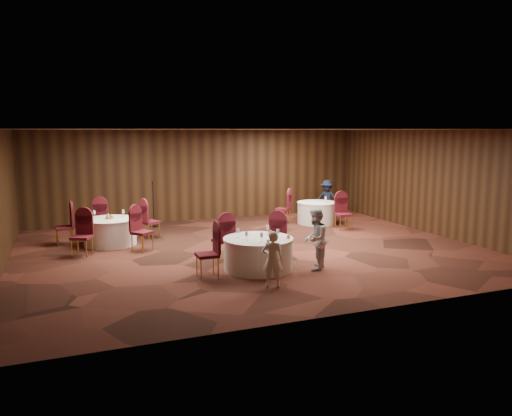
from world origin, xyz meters
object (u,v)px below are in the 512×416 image
object	(u,v)px
table_right	(317,213)
mic_stand	(154,214)
table_main	(258,253)
woman_a	(273,259)
table_left	(110,232)
woman_b	(315,239)
man_c	(327,199)

from	to	relation	value
table_right	mic_stand	xyz separation A→B (m)	(-5.33, 1.44, 0.06)
mic_stand	table_right	bearing A→B (deg)	-15.07
table_main	table_right	bearing A→B (deg)	49.12
mic_stand	woman_a	bearing A→B (deg)	-81.38
table_main	table_left	size ratio (longest dim) A/B	1.11
table_left	mic_stand	size ratio (longest dim) A/B	0.96
mic_stand	woman_b	world-z (taller)	mic_stand
mic_stand	woman_b	bearing A→B (deg)	-68.56
table_main	woman_a	bearing A→B (deg)	-99.30
man_c	table_main	bearing A→B (deg)	-81.18
table_left	man_c	distance (m)	7.99
table_right	woman_b	bearing A→B (deg)	-118.62
table_right	man_c	size ratio (longest dim) A/B	0.97
woman_b	table_right	bearing A→B (deg)	-170.03
table_main	woman_b	bearing A→B (deg)	-21.14
woman_a	mic_stand	bearing A→B (deg)	-60.16
table_main	man_c	world-z (taller)	man_c
mic_stand	table_left	bearing A→B (deg)	-125.68
table_main	table_left	world-z (taller)	same
woman_b	man_c	world-z (taller)	woman_b
table_left	man_c	bearing A→B (deg)	11.95
woman_a	table_left	bearing A→B (deg)	-41.07
table_left	woman_b	size ratio (longest dim) A/B	1.02
man_c	mic_stand	bearing A→B (deg)	-134.76
table_main	table_left	xyz separation A→B (m)	(-2.94, 3.83, 0.00)
table_right	woman_a	distance (m)	7.30
woman_a	man_c	bearing A→B (deg)	-105.52
table_left	woman_a	bearing A→B (deg)	-62.28
mic_stand	woman_b	size ratio (longest dim) A/B	1.07
table_right	woman_b	size ratio (longest dim) A/B	0.95
table_main	mic_stand	size ratio (longest dim) A/B	1.06
table_right	woman_a	bearing A→B (deg)	-125.26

